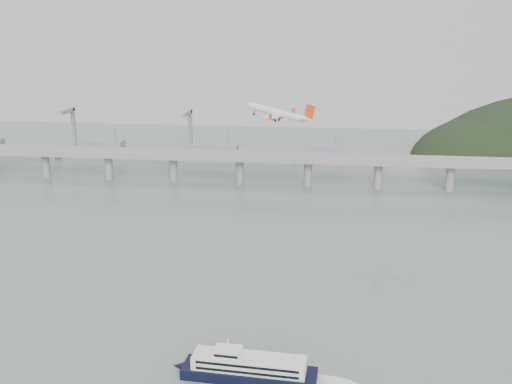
# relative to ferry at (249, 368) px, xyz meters

# --- Properties ---
(ground) EXTENTS (900.00, 900.00, 0.00)m
(ground) POSITION_rel_ferry_xyz_m (-10.38, 47.01, -3.83)
(ground) COLOR slate
(ground) RESTS_ON ground
(bridge) EXTENTS (800.00, 22.00, 23.90)m
(bridge) POSITION_rel_ferry_xyz_m (-11.53, 247.01, 13.82)
(bridge) COLOR gray
(bridge) RESTS_ON ground
(distant_fleet) EXTENTS (453.00, 60.90, 40.00)m
(distant_fleet) POSITION_rel_ferry_xyz_m (-165.74, 312.09, 2.39)
(distant_fleet) COLOR gray
(distant_fleet) RESTS_ON ground
(ferry) EXTENTS (74.88, 15.66, 14.12)m
(ferry) POSITION_rel_ferry_xyz_m (0.00, 0.00, 0.00)
(ferry) COLOR black
(ferry) RESTS_ON ground
(airliner) EXTENTS (36.68, 33.84, 9.92)m
(airliner) POSITION_rel_ferry_xyz_m (-1.29, 119.58, 68.15)
(airliner) COLOR white
(airliner) RESTS_ON ground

